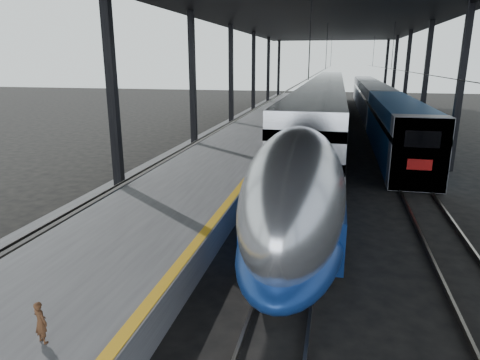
% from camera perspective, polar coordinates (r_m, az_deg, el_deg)
% --- Properties ---
extents(ground, '(160.00, 160.00, 0.00)m').
position_cam_1_polar(ground, '(12.92, -2.65, -12.65)').
color(ground, black).
rests_on(ground, ground).
extents(platform, '(6.00, 80.00, 1.00)m').
position_cam_1_polar(platform, '(32.15, 0.70, 5.56)').
color(platform, '#4C4C4F').
rests_on(platform, ground).
extents(yellow_strip, '(0.30, 80.00, 0.01)m').
position_cam_1_polar(yellow_strip, '(31.61, 5.70, 6.24)').
color(yellow_strip, orange).
rests_on(yellow_strip, platform).
extents(rails, '(6.52, 80.00, 0.16)m').
position_cam_1_polar(rails, '(31.58, 15.08, 4.07)').
color(rails, slate).
rests_on(rails, ground).
extents(canopy, '(18.00, 75.00, 9.47)m').
position_cam_1_polar(canopy, '(31.13, 11.22, 20.88)').
color(canopy, black).
rests_on(canopy, ground).
extents(tgv_train, '(3.07, 65.20, 4.40)m').
position_cam_1_polar(tgv_train, '(39.80, 11.23, 9.48)').
color(tgv_train, silver).
rests_on(tgv_train, ground).
extents(second_train, '(2.64, 56.05, 3.63)m').
position_cam_1_polar(second_train, '(48.45, 17.55, 9.85)').
color(second_train, navy).
rests_on(second_train, ground).
extents(child, '(0.36, 0.30, 0.85)m').
position_cam_1_polar(child, '(9.17, -25.04, -16.80)').
color(child, '#4D2E19').
rests_on(child, platform).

